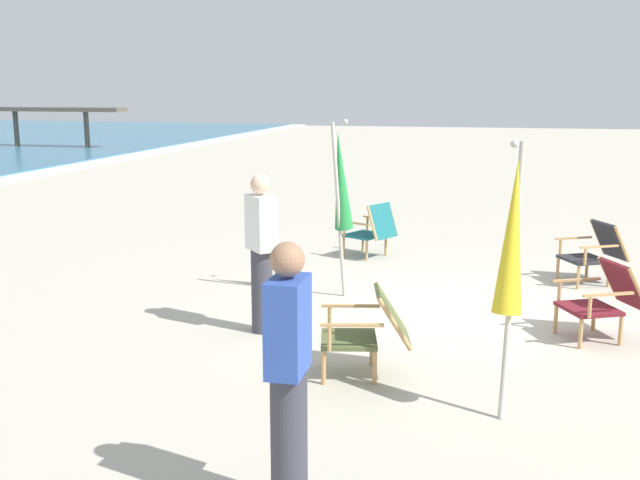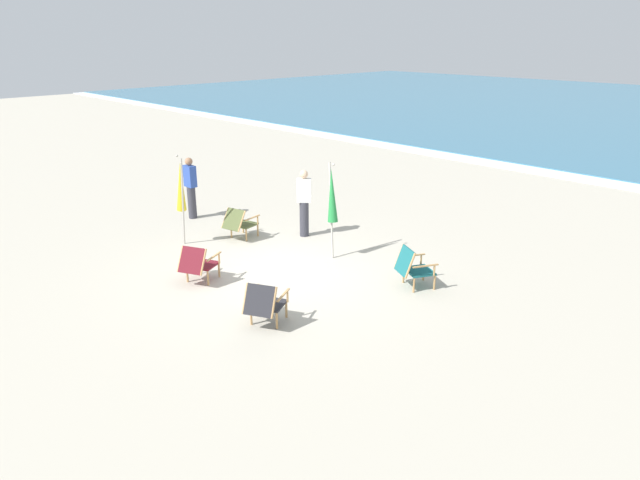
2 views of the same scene
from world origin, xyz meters
name	(u,v)px [view 2 (image 2 of 2)]	position (x,y,z in m)	size (l,w,h in m)	color
ground_plane	(278,273)	(0.00, 0.00, 0.00)	(80.00, 80.00, 0.00)	#B7AF9E
surf_band	(553,173)	(0.00, 12.68, 0.03)	(80.00, 1.10, 0.06)	white
beach_chair_front_left	(265,302)	(1.53, -1.59, 0.42)	(0.85, 0.92, 0.79)	#28282D
beach_chair_back_right	(239,222)	(-2.24, 0.71, 0.42)	(0.73, 0.88, 0.77)	#515B33
beach_chair_front_right	(198,263)	(-0.75, -1.41, 0.42)	(0.84, 0.93, 0.78)	maroon
beach_chair_mid_center	(413,266)	(2.32, 1.42, 0.43)	(0.82, 0.86, 0.82)	#196066
umbrella_furled_green	(332,196)	(0.11, 1.45, 1.39)	(0.41, 0.35, 2.12)	#B7B2A8
umbrella_furled_yellow	(181,187)	(-2.80, -0.44, 1.38)	(0.42, 0.30, 2.11)	#B7B2A8
person_near_chairs	(191,187)	(-4.46, 0.81, 0.84)	(0.34, 0.22, 1.63)	#383842
person_by_waterline	(304,203)	(-1.33, 1.97, 0.84)	(0.38, 0.38, 1.63)	#383842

